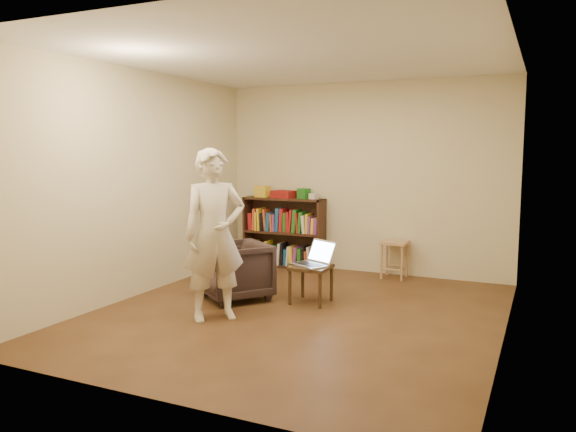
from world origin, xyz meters
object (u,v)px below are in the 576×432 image
at_px(bookshelf, 284,236).
at_px(laptop, 314,260).
at_px(armchair, 235,271).
at_px(person, 214,235).
at_px(side_table, 311,272).
at_px(stool, 394,248).

height_order(bookshelf, laptop, bookshelf).
xyz_separation_m(armchair, person, (0.20, -0.74, 0.53)).
distance_m(bookshelf, laptop, 1.96).
bearing_deg(side_table, armchair, -165.44).
xyz_separation_m(side_table, person, (-0.64, -0.95, 0.51)).
bearing_deg(bookshelf, laptop, -55.17).
distance_m(laptop, person, 1.25).
bearing_deg(stool, side_table, -108.65).
bearing_deg(side_table, bookshelf, 123.83).
bearing_deg(side_table, laptop, 71.56).
bearing_deg(bookshelf, armchair, -82.02).
xyz_separation_m(bookshelf, stool, (1.64, -0.06, -0.04)).
bearing_deg(laptop, stool, 98.03).
distance_m(stool, person, 2.83).
relative_size(armchair, person, 0.42).
relative_size(side_table, person, 0.24).
relative_size(side_table, laptop, 0.81).
relative_size(stool, side_table, 1.19).
bearing_deg(stool, armchair, -127.38).
xyz_separation_m(stool, side_table, (-0.53, -1.58, -0.05)).
xyz_separation_m(bookshelf, side_table, (1.10, -1.65, -0.09)).
xyz_separation_m(armchair, laptop, (0.86, 0.26, 0.15)).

